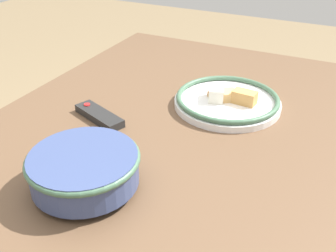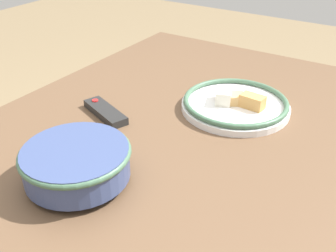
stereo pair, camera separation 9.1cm
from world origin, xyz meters
name	(u,v)px [view 2 (the right image)]	position (x,y,z in m)	size (l,w,h in m)	color
dining_table	(149,180)	(0.00, 0.00, 0.68)	(1.52, 0.94, 0.76)	brown
noodle_bowl	(77,162)	(-0.16, 0.06, 0.81)	(0.22, 0.22, 0.08)	#384775
food_plate	(235,104)	(0.29, -0.08, 0.78)	(0.29, 0.29, 0.05)	white
tv_remote	(105,112)	(0.08, 0.19, 0.77)	(0.10, 0.16, 0.02)	black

